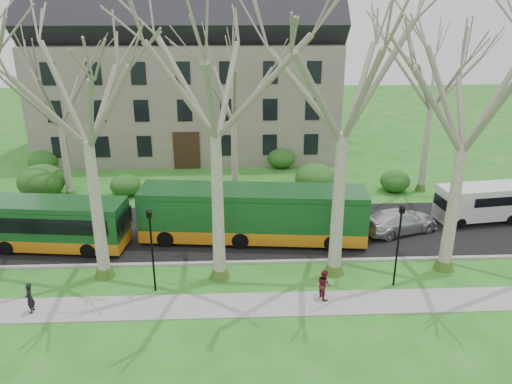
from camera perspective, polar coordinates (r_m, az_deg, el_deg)
The scene contains 15 objects.
ground at distance 26.40m, azimuth 2.08°, elevation -9.71°, with size 120.00×120.00×0.00m, color #246D1F.
sidewalk at distance 24.29m, azimuth 2.54°, elevation -12.69°, with size 70.00×2.00×0.06m, color gray.
road at distance 31.21m, azimuth 1.30°, elevation -4.45°, with size 80.00×8.00×0.06m, color black.
curb at distance 27.66m, azimuth 1.84°, elevation -7.98°, with size 80.00×0.25×0.14m, color #A5A39E.
building at distance 47.04m, azimuth -7.68°, elevation 14.42°, with size 26.50×12.20×16.00m.
tree_row_verge at distance 23.85m, azimuth 2.24°, elevation 5.23°, with size 49.00×7.00×14.00m.
tree_row_far at distance 34.39m, azimuth -1.46°, elevation 8.56°, with size 33.00×7.00×12.00m.
lamp_row at distance 24.28m, azimuth 2.34°, elevation -5.73°, with size 36.22×0.22×4.30m.
hedges at distance 38.75m, azimuth -6.41°, elevation 2.23°, with size 30.60×8.60×2.00m.
bus_lead at distance 31.67m, azimuth -25.01°, elevation -3.20°, with size 11.78×2.45×2.95m, color #15491D, non-canonical shape.
bus_follow at distance 29.46m, azimuth -0.35°, elevation -2.48°, with size 13.19×2.75×3.30m, color #15491D, non-canonical shape.
sedan at distance 32.02m, azimuth 16.14°, elevation -3.19°, with size 1.99×4.90×1.42m, color silver.
van_a at distance 35.14m, azimuth 24.21°, elevation -1.22°, with size 5.43×1.98×2.37m, color silver, non-canonical shape.
pedestrian_a at distance 25.50m, azimuth -24.46°, elevation -10.95°, with size 0.55×0.36×1.50m, color black.
pedestrian_b at distance 24.49m, azimuth 7.77°, elevation -10.39°, with size 0.73×0.57×1.51m, color maroon.
Camera 1 is at (-1.92, -22.53, 13.63)m, focal length 35.00 mm.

